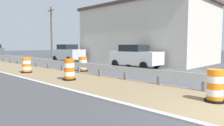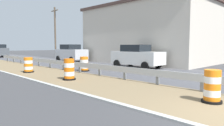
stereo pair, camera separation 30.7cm
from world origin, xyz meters
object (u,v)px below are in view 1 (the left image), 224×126
object	(u,v)px
traffic_barrel_nearest	(215,87)
car_trailing_near_lane	(135,56)
traffic_barrel_far	(27,66)
car_mid_far_lane	(68,53)
utility_pole_near	(153,18)
traffic_barrel_mid	(83,65)
utility_pole_mid	(51,32)
traffic_barrel_close	(69,70)

from	to	relation	value
traffic_barrel_nearest	car_trailing_near_lane	distance (m)	10.63
traffic_barrel_far	car_mid_far_lane	bearing A→B (deg)	40.07
utility_pole_near	traffic_barrel_mid	bearing A→B (deg)	169.07
utility_pole_near	utility_pole_mid	bearing A→B (deg)	91.78
car_trailing_near_lane	traffic_barrel_far	bearing A→B (deg)	-115.29
car_mid_far_lane	utility_pole_near	distance (m)	10.79
car_mid_far_lane	utility_pole_mid	size ratio (longest dim) A/B	0.57
car_trailing_near_lane	utility_pole_mid	size ratio (longest dim) A/B	0.59
utility_pole_mid	traffic_barrel_nearest	bearing A→B (deg)	-108.80
traffic_barrel_far	utility_pole_mid	world-z (taller)	utility_pole_mid
car_trailing_near_lane	car_mid_far_lane	distance (m)	9.85
traffic_barrel_far	traffic_barrel_nearest	bearing A→B (deg)	-84.69
traffic_barrel_nearest	utility_pole_mid	bearing A→B (deg)	71.20
car_trailing_near_lane	utility_pole_near	xyz separation A→B (m)	(2.51, -0.10, 3.40)
traffic_barrel_nearest	utility_pole_mid	size ratio (longest dim) A/B	0.14
traffic_barrel_nearest	traffic_barrel_far	distance (m)	11.72
traffic_barrel_mid	utility_pole_mid	distance (m)	17.24
traffic_barrel_far	traffic_barrel_close	bearing A→B (deg)	-86.50
traffic_barrel_far	utility_pole_near	size ratio (longest dim) A/B	0.12
traffic_barrel_nearest	traffic_barrel_mid	distance (m)	9.80
utility_pole_near	car_mid_far_lane	bearing A→B (deg)	103.88
traffic_barrel_nearest	traffic_barrel_far	world-z (taller)	traffic_barrel_nearest
traffic_barrel_mid	car_mid_far_lane	bearing A→B (deg)	62.10
utility_pole_near	utility_pole_mid	size ratio (longest dim) A/B	1.13
traffic_barrel_nearest	traffic_barrel_close	bearing A→B (deg)	96.49
traffic_barrel_close	traffic_barrel_far	bearing A→B (deg)	93.50
car_mid_far_lane	traffic_barrel_mid	bearing A→B (deg)	-27.94
traffic_barrel_mid	car_mid_far_lane	world-z (taller)	car_mid_far_lane
car_trailing_near_lane	car_mid_far_lane	size ratio (longest dim) A/B	1.03
traffic_barrel_far	utility_pole_mid	distance (m)	16.95
car_mid_far_lane	utility_pole_mid	bearing A→B (deg)	164.56
utility_pole_mid	car_mid_far_lane	bearing A→B (deg)	-105.40
traffic_barrel_close	traffic_barrel_far	size ratio (longest dim) A/B	1.10
traffic_barrel_nearest	traffic_barrel_close	distance (m)	7.09
utility_pole_near	utility_pole_mid	distance (m)	16.98
traffic_barrel_mid	traffic_barrel_nearest	bearing A→B (deg)	-102.31
traffic_barrel_close	car_mid_far_lane	size ratio (longest dim) A/B	0.27
traffic_barrel_far	car_trailing_near_lane	xyz separation A→B (m)	(7.67, -3.35, 0.49)
car_trailing_near_lane	traffic_barrel_close	bearing A→B (deg)	-81.90
car_mid_far_lane	utility_pole_near	xyz separation A→B (m)	(2.46, -9.95, 3.37)
traffic_barrel_nearest	car_trailing_near_lane	xyz separation A→B (m)	(6.59, 8.32, 0.48)
car_mid_far_lane	utility_pole_near	bearing A→B (deg)	13.84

